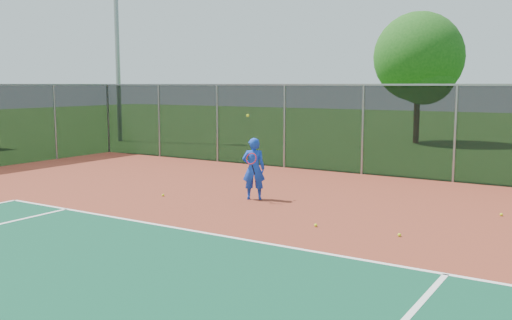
{
  "coord_description": "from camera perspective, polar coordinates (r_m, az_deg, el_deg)",
  "views": [
    {
      "loc": [
        4.08,
        -6.01,
        3.02
      ],
      "look_at": [
        -2.83,
        5.0,
        1.3
      ],
      "focal_mm": 40.0,
      "sensor_mm": 36.0,
      "label": 1
    }
  ],
  "objects": [
    {
      "name": "practice_ball_3",
      "position": [
        15.64,
        -9.28,
        -3.48
      ],
      "size": [
        0.07,
        0.07,
        0.07
      ],
      "primitive_type": "sphere",
      "color": "#D1E81B",
      "rests_on": "court_apron"
    },
    {
      "name": "fence_back",
      "position": [
        18.52,
        19.29,
        2.61
      ],
      "size": [
        30.0,
        0.06,
        3.03
      ],
      "color": "black",
      "rests_on": "court_apron"
    },
    {
      "name": "floodlight_nw",
      "position": [
        31.68,
        -13.79,
        13.81
      ],
      "size": [
        0.9,
        0.4,
        11.64
      ],
      "color": "gray",
      "rests_on": "ground"
    },
    {
      "name": "court_apron",
      "position": [
        9.48,
        4.92,
        -11.01
      ],
      "size": [
        30.0,
        20.0,
        0.02
      ],
      "primitive_type": "cube",
      "color": "maroon",
      "rests_on": "ground"
    },
    {
      "name": "tennis_player",
      "position": [
        14.93,
        -0.23,
        -0.86
      ],
      "size": [
        0.71,
        0.74,
        2.23
      ],
      "color": "blue",
      "rests_on": "court_apron"
    },
    {
      "name": "practice_ball_5",
      "position": [
        12.26,
        5.99,
        -6.5
      ],
      "size": [
        0.07,
        0.07,
        0.07
      ],
      "primitive_type": "sphere",
      "color": "#D1E81B",
      "rests_on": "court_apron"
    },
    {
      "name": "tree_back_left",
      "position": [
        30.6,
        16.09,
        9.49
      ],
      "size": [
        4.57,
        4.57,
        6.71
      ],
      "color": "#331D12",
      "rests_on": "ground"
    },
    {
      "name": "practice_ball_0",
      "position": [
        14.33,
        23.32,
        -5.03
      ],
      "size": [
        0.07,
        0.07,
        0.07
      ],
      "primitive_type": "sphere",
      "color": "#D1E81B",
      "rests_on": "court_apron"
    },
    {
      "name": "ground",
      "position": [
        7.87,
        -2.0,
        -15.05
      ],
      "size": [
        120.0,
        120.0,
        0.0
      ],
      "primitive_type": "plane",
      "color": "#255418",
      "rests_on": "ground"
    },
    {
      "name": "practice_ball_2",
      "position": [
        11.78,
        14.14,
        -7.28
      ],
      "size": [
        0.07,
        0.07,
        0.07
      ],
      "primitive_type": "sphere",
      "color": "#D1E81B",
      "rests_on": "court_apron"
    }
  ]
}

